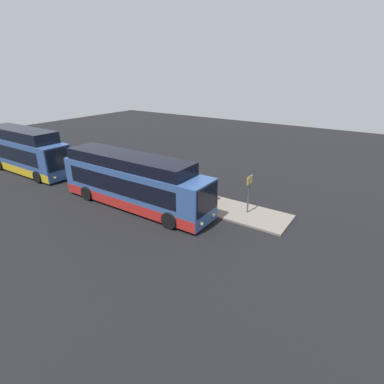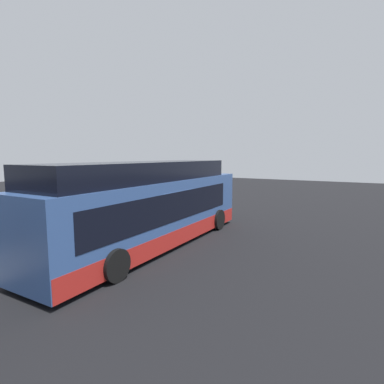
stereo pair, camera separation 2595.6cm
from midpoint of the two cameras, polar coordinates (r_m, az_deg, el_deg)
ground at (r=12.81m, az=21.04°, el=-10.04°), size 80.00×80.00×0.00m
platform at (r=15.51m, az=23.91°, el=-4.40°), size 20.00×3.03×0.14m
bus_lead at (r=12.11m, az=21.27°, el=-2.93°), size 12.11×2.85×3.71m
bus_second at (r=19.77m, az=-20.96°, el=7.09°), size 10.32×2.80×4.11m
passenger_boarding at (r=15.80m, az=28.94°, el=-0.59°), size 0.49×0.63×1.84m
passenger_waiting at (r=16.12m, az=26.34°, el=0.12°), size 0.47×0.47×1.77m
passenger_with_bags at (r=15.57m, az=39.88°, el=-3.65°), size 0.59×0.42×1.78m
suitcase at (r=15.71m, az=27.09°, el=-3.06°), size 0.45×0.27×0.88m
sign_post at (r=15.80m, az=51.06°, el=-3.68°), size 0.10×0.76×2.63m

